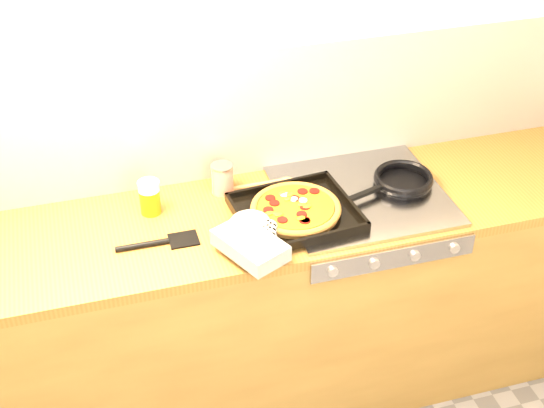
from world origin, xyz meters
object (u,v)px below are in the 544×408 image
object	(u,v)px
frying_pan	(402,180)
tomato_can	(222,179)
juice_glass	(150,197)
pizza_on_tray	(282,218)

from	to	relation	value
frying_pan	tomato_can	distance (m)	0.67
tomato_can	juice_glass	size ratio (longest dim) A/B	0.91
pizza_on_tray	juice_glass	size ratio (longest dim) A/B	4.26
pizza_on_tray	frying_pan	xyz separation A→B (m)	(0.50, 0.12, -0.01)
pizza_on_tray	frying_pan	size ratio (longest dim) A/B	1.41
frying_pan	juice_glass	distance (m)	0.93
pizza_on_tray	tomato_can	xyz separation A→B (m)	(-0.15, 0.28, 0.01)
frying_pan	tomato_can	bearing A→B (deg)	166.05
pizza_on_tray	juice_glass	distance (m)	0.48
frying_pan	juice_glass	xyz separation A→B (m)	(-0.93, 0.11, 0.03)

